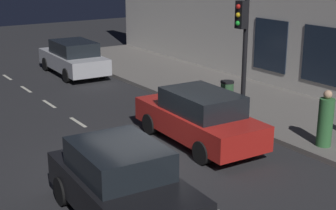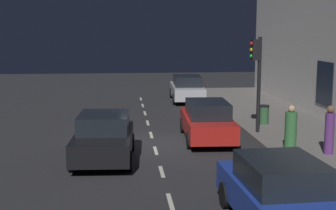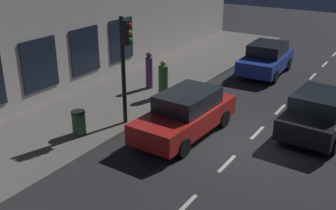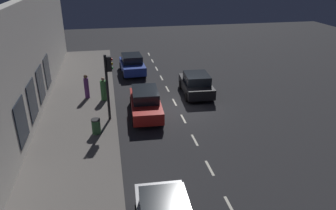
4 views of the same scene
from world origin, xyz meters
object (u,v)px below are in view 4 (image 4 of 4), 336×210
at_px(parked_car_2, 132,64).
at_px(trash_bin, 96,126).
at_px(pedestrian_0, 87,87).
at_px(pedestrian_1, 104,90).
at_px(parked_car_1, 146,102).
at_px(parked_car_3, 196,84).
at_px(traffic_light, 108,77).

height_order(parked_car_2, trash_bin, parked_car_2).
distance_m(pedestrian_0, trash_bin, 5.34).
distance_m(parked_car_2, pedestrian_1, 6.47).
xyz_separation_m(pedestrian_1, trash_bin, (0.46, 4.69, -0.30)).
bearing_deg(parked_car_1, parked_car_3, -144.58).
height_order(traffic_light, pedestrian_0, traffic_light).
bearing_deg(pedestrian_0, parked_car_2, 168.14).
height_order(parked_car_3, pedestrian_0, pedestrian_0).
xyz_separation_m(traffic_light, pedestrian_1, (0.39, -3.05, -1.91)).
bearing_deg(parked_car_2, parked_car_3, 122.31).
relative_size(parked_car_2, pedestrian_1, 2.54).
bearing_deg(pedestrian_0, parked_car_3, 108.23).
relative_size(pedestrian_0, trash_bin, 1.97).
relative_size(traffic_light, pedestrian_1, 2.44).
height_order(traffic_light, parked_car_3, traffic_light).
relative_size(traffic_light, parked_car_2, 0.96).
bearing_deg(parked_car_2, traffic_light, 74.84).
bearing_deg(traffic_light, pedestrian_1, -82.62).
bearing_deg(parked_car_1, parked_car_2, -86.92).
bearing_deg(pedestrian_1, parked_car_3, -161.74).
relative_size(parked_car_2, parked_car_3, 1.01).
distance_m(traffic_light, trash_bin, 2.88).
bearing_deg(parked_car_1, pedestrian_1, -41.64).
xyz_separation_m(parked_car_3, trash_bin, (6.96, 4.82, -0.21)).
bearing_deg(parked_car_2, pedestrian_0, 54.01).
bearing_deg(traffic_light, pedestrian_0, -67.05).
xyz_separation_m(parked_car_3, pedestrian_0, (7.65, -0.46, 0.16)).
bearing_deg(traffic_light, parked_car_1, -164.32).
bearing_deg(parked_car_2, parked_car_1, 88.20).
relative_size(parked_car_2, pedestrian_0, 2.44).
bearing_deg(trash_bin, parked_car_3, -145.30).
height_order(parked_car_1, parked_car_3, same).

